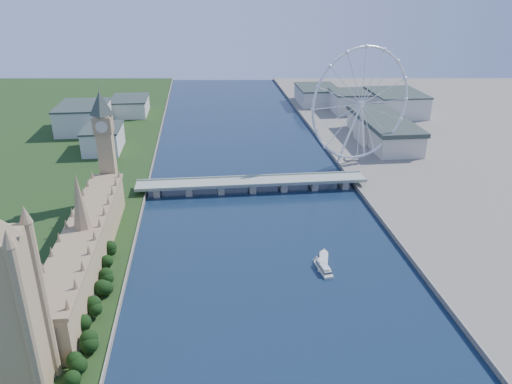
{
  "coord_description": "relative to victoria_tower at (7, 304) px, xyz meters",
  "views": [
    {
      "loc": [
        -44.64,
        -140.73,
        188.29
      ],
      "look_at": [
        -6.04,
        210.0,
        36.53
      ],
      "focal_mm": 35.0,
      "sensor_mm": 36.0,
      "label": 1
    }
  ],
  "objects": [
    {
      "name": "victoria_tower",
      "position": [
        0.0,
        0.0,
        0.0
      ],
      "size": [
        28.16,
        28.16,
        112.0
      ],
      "color": "tan",
      "rests_on": "ground"
    },
    {
      "name": "westminster_bridge",
      "position": [
        135.0,
        245.0,
        -47.86
      ],
      "size": [
        220.0,
        22.0,
        9.5
      ],
      "color": "gray",
      "rests_on": "ground"
    },
    {
      "name": "parliament_range",
      "position": [
        7.0,
        115.0,
        -36.01
      ],
      "size": [
        24.0,
        200.0,
        70.0
      ],
      "color": "tan",
      "rests_on": "ground"
    },
    {
      "name": "big_ben",
      "position": [
        7.0,
        223.0,
        12.08
      ],
      "size": [
        20.02,
        20.02,
        110.0
      ],
      "color": "tan",
      "rests_on": "ground"
    },
    {
      "name": "tour_boat_near",
      "position": [
        171.88,
        105.18,
        -54.49
      ],
      "size": [
        13.81,
        27.66,
        5.9
      ],
      "primitive_type": null,
      "rotation": [
        0.0,
        0.0,
        -0.27
      ],
      "color": "silver",
      "rests_on": "ground"
    },
    {
      "name": "tree_row",
      "position": [
        22.0,
        19.0,
        -45.48
      ],
      "size": [
        8.55,
        216.55,
        20.57
      ],
      "color": "black",
      "rests_on": "ground"
    },
    {
      "name": "london_eye",
      "position": [
        254.98,
        300.08,
        13.03
      ],
      "size": [
        113.6,
        39.12,
        124.3
      ],
      "color": "silver",
      "rests_on": "ground"
    },
    {
      "name": "city_skyline",
      "position": [
        174.22,
        505.08,
        -37.53
      ],
      "size": [
        505.0,
        280.0,
        32.0
      ],
      "color": "beige",
      "rests_on": "ground"
    },
    {
      "name": "county_hall",
      "position": [
        310.0,
        375.0,
        -54.49
      ],
      "size": [
        54.0,
        144.0,
        35.0
      ],
      "primitive_type": null,
      "color": "beige",
      "rests_on": "ground"
    },
    {
      "name": "tour_boat_far",
      "position": [
        169.9,
        96.02,
        -54.49
      ],
      "size": [
        9.82,
        26.46,
        5.67
      ],
      "primitive_type": null,
      "rotation": [
        0.0,
        0.0,
        0.13
      ],
      "color": "beige",
      "rests_on": "ground"
    }
  ]
}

